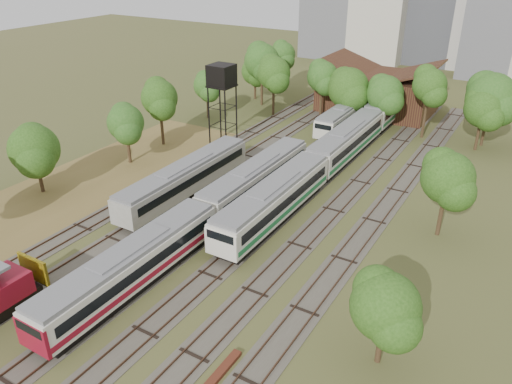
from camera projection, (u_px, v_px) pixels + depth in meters
The scene contains 12 objects.
ground at pixel (86, 352), 31.08m from camera, with size 240.00×240.00×0.00m, color #475123.
dry_grass_patch at pixel (16, 222), 45.47m from camera, with size 14.00×60.00×0.04m, color brown.
tracks at pixel (272, 194), 50.54m from camera, with size 24.60×80.00×0.19m.
railcar_red_set at pixel (203, 216), 42.82m from camera, with size 2.78×34.58×3.43m.
railcar_green_set at pixel (346, 142), 58.38m from camera, with size 2.99×52.08×3.69m.
railcar_rear at pixel (347, 115), 68.13m from camera, with size 2.68×16.08×3.31m.
old_grey_coach at pixel (186, 178), 49.57m from camera, with size 2.75×18.00×3.40m.
water_tower at pixel (222, 78), 59.67m from camera, with size 2.87×2.87×9.95m.
maintenance_shed at pixel (378, 91), 74.70m from camera, with size 16.45×11.55×7.58m.
tree_band_left at pixel (107, 119), 55.00m from camera, with size 7.28×72.05×8.50m.
tree_band_far at pixel (373, 84), 66.55m from camera, with size 43.23×8.81×9.46m.
tree_band_right at pixel (454, 167), 44.28m from camera, with size 5.33×44.18×7.65m.
Camera 1 is at (21.07, -14.55, 22.85)m, focal length 35.00 mm.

